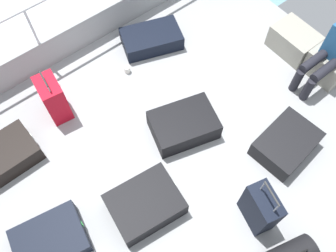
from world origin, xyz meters
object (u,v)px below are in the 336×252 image
(suitcase_1, at_px, (50,241))
(suitcase_2, at_px, (260,208))
(cargo_crate_0, at_px, (294,41))
(passenger_seated, at_px, (333,51))
(suitcase_5, at_px, (54,98))
(suitcase_7, at_px, (286,144))
(suitcase_8, at_px, (145,204))
(suitcase_0, at_px, (152,39))
(paper_cup, at_px, (127,69))
(suitcase_6, at_px, (4,157))
(cargo_crate_1, at_px, (330,63))
(suitcase_4, at_px, (184,125))

(suitcase_1, xyz_separation_m, suitcase_2, (1.13, 1.88, 0.19))
(cargo_crate_0, distance_m, passenger_seated, 0.69)
(suitcase_1, relative_size, suitcase_5, 1.13)
(suitcase_7, relative_size, suitcase_8, 0.96)
(suitcase_2, bearing_deg, suitcase_8, -132.77)
(suitcase_8, bearing_deg, suitcase_0, 141.09)
(passenger_seated, bearing_deg, cargo_crate_0, 169.60)
(suitcase_2, xyz_separation_m, suitcase_7, (-0.37, 0.86, -0.17))
(suitcase_2, distance_m, suitcase_5, 2.69)
(suitcase_0, relative_size, paper_cup, 9.22)
(suitcase_6, relative_size, paper_cup, 7.72)
(cargo_crate_1, relative_size, paper_cup, 5.35)
(cargo_crate_1, relative_size, suitcase_5, 0.76)
(suitcase_1, relative_size, suitcase_4, 0.90)
(cargo_crate_1, bearing_deg, cargo_crate_0, -172.38)
(passenger_seated, height_order, paper_cup, passenger_seated)
(cargo_crate_0, relative_size, suitcase_6, 0.83)
(suitcase_0, relative_size, suitcase_4, 1.04)
(suitcase_1, height_order, suitcase_6, suitcase_6)
(suitcase_4, height_order, suitcase_8, suitcase_4)
(suitcase_0, distance_m, suitcase_1, 2.92)
(suitcase_4, relative_size, suitcase_6, 1.15)
(suitcase_0, bearing_deg, suitcase_1, -58.35)
(cargo_crate_1, relative_size, suitcase_4, 0.60)
(suitcase_1, height_order, suitcase_8, suitcase_8)
(suitcase_0, bearing_deg, cargo_crate_1, 39.85)
(suitcase_8, distance_m, paper_cup, 1.91)
(suitcase_7, height_order, suitcase_8, suitcase_8)
(passenger_seated, relative_size, suitcase_5, 1.51)
(suitcase_7, bearing_deg, suitcase_2, -66.83)
(suitcase_5, bearing_deg, suitcase_7, 40.83)
(cargo_crate_1, relative_size, suitcase_0, 0.58)
(passenger_seated, distance_m, suitcase_1, 3.89)
(suitcase_8, bearing_deg, suitcase_6, -147.29)
(cargo_crate_0, bearing_deg, suitcase_2, -56.68)
(cargo_crate_1, bearing_deg, passenger_seated, -90.00)
(cargo_crate_0, height_order, passenger_seated, passenger_seated)
(passenger_seated, xyz_separation_m, suitcase_7, (0.43, -1.12, -0.43))
(passenger_seated, bearing_deg, paper_cup, -131.05)
(passenger_seated, bearing_deg, suitcase_2, -67.91)
(suitcase_2, relative_size, suitcase_5, 1.11)
(suitcase_1, height_order, suitcase_5, suitcase_5)
(suitcase_1, relative_size, suitcase_8, 0.98)
(suitcase_1, bearing_deg, passenger_seated, 85.16)
(suitcase_5, xyz_separation_m, paper_cup, (0.03, 1.04, -0.25))
(suitcase_8, bearing_deg, suitcase_2, 47.23)
(suitcase_2, bearing_deg, suitcase_6, -141.39)
(cargo_crate_0, relative_size, passenger_seated, 0.60)
(cargo_crate_1, xyz_separation_m, paper_cup, (-1.67, -2.10, -0.13))
(suitcase_0, distance_m, suitcase_7, 2.30)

